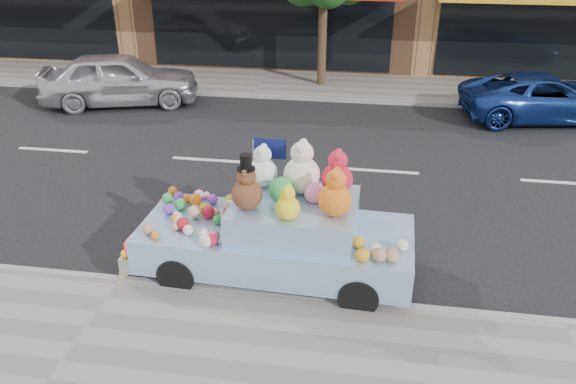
# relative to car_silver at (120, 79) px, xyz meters

# --- Properties ---
(ground) EXTENTS (120.00, 120.00, 0.00)m
(ground) POSITION_rel_car_silver_xyz_m (3.81, -3.76, -0.79)
(ground) COLOR black
(ground) RESTS_ON ground
(near_sidewalk) EXTENTS (60.00, 3.00, 0.12)m
(near_sidewalk) POSITION_rel_car_silver_xyz_m (3.81, -10.26, -0.73)
(near_sidewalk) COLOR gray
(near_sidewalk) RESTS_ON ground
(far_sidewalk) EXTENTS (60.00, 3.00, 0.12)m
(far_sidewalk) POSITION_rel_car_silver_xyz_m (3.81, 2.74, -0.73)
(far_sidewalk) COLOR gray
(far_sidewalk) RESTS_ON ground
(near_kerb) EXTENTS (60.00, 0.12, 0.13)m
(near_kerb) POSITION_rel_car_silver_xyz_m (3.81, -8.76, -0.72)
(near_kerb) COLOR gray
(near_kerb) RESTS_ON ground
(far_kerb) EXTENTS (60.00, 0.12, 0.13)m
(far_kerb) POSITION_rel_car_silver_xyz_m (3.81, 1.24, -0.72)
(far_kerb) COLOR gray
(far_kerb) RESTS_ON ground
(car_silver) EXTENTS (4.95, 3.09, 1.57)m
(car_silver) POSITION_rel_car_silver_xyz_m (0.00, 0.00, 0.00)
(car_silver) COLOR silver
(car_silver) RESTS_ON ground
(car_blue) EXTENTS (4.85, 2.83, 1.27)m
(car_blue) POSITION_rel_car_silver_xyz_m (12.32, 0.54, -0.15)
(car_blue) COLOR navy
(car_blue) RESTS_ON ground
(art_car) EXTENTS (4.54, 1.91, 2.22)m
(art_car) POSITION_rel_car_silver_xyz_m (6.23, -8.04, 0.02)
(art_car) COLOR black
(art_car) RESTS_ON ground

